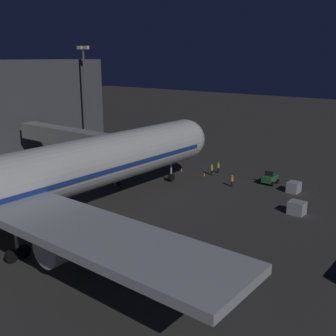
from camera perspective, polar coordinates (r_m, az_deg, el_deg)
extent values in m
plane|color=#383533|center=(47.52, -15.35, -7.51)|extent=(320.00, 320.00, 0.00)
sphere|color=silver|center=(62.45, 2.42, 4.02)|extent=(5.85, 5.85, 5.85)
cube|color=black|center=(60.85, 1.43, 4.73)|extent=(3.28, 1.40, 0.90)
cylinder|color=#B7BABF|center=(36.59, -13.15, -9.65)|extent=(3.07, 5.60, 3.07)
cylinder|color=black|center=(38.20, -9.85, -8.38)|extent=(2.61, 0.15, 2.61)
cylinder|color=#B7BABF|center=(60.52, 0.43, 0.26)|extent=(0.28, 0.28, 2.26)
cylinder|color=black|center=(60.98, 0.43, -1.31)|extent=(0.45, 1.20, 1.20)
cylinder|color=#B7BABF|center=(39.82, -20.24, -8.81)|extent=(0.28, 0.28, 2.26)
cylinder|color=black|center=(40.82, -19.24, -10.78)|extent=(0.45, 1.20, 1.20)
cylinder|color=black|center=(40.23, -20.81, -11.32)|extent=(0.45, 1.20, 1.20)
cube|color=#9E9E99|center=(65.82, -13.48, 4.19)|extent=(21.91, 2.60, 2.50)
cube|color=#9E9E99|center=(57.72, -6.70, 3.01)|extent=(3.20, 3.40, 3.00)
cube|color=black|center=(56.76, -5.70, 2.83)|extent=(0.70, 3.20, 2.70)
cylinder|color=#B7BABF|center=(59.25, -7.28, -0.22)|extent=(0.56, 0.56, 4.59)
cylinder|color=black|center=(59.39, -6.81, -2.18)|extent=(0.25, 0.60, 0.60)
cylinder|color=black|center=(60.22, -7.61, -1.96)|extent=(0.25, 0.60, 0.60)
cylinder|color=#59595E|center=(81.13, -11.29, 8.99)|extent=(0.40, 0.40, 19.20)
cube|color=#F9EFC6|center=(80.04, -11.23, 15.99)|extent=(1.10, 0.50, 0.60)
cube|color=#F9EFC6|center=(81.41, -12.09, 15.93)|extent=(1.10, 0.50, 0.60)
cube|color=#287038|center=(61.56, 13.87, -1.41)|extent=(1.50, 2.57, 0.90)
cube|color=black|center=(61.01, 13.76, -0.77)|extent=(1.20, 0.20, 0.70)
cylinder|color=black|center=(62.17, 14.87, -1.75)|extent=(0.24, 0.70, 0.70)
cylinder|color=black|center=(62.80, 13.52, -1.49)|extent=(0.24, 0.70, 0.70)
cylinder|color=black|center=(60.59, 14.18, -2.14)|extent=(0.24, 0.70, 0.70)
cylinder|color=black|center=(61.23, 12.80, -1.87)|extent=(0.24, 0.70, 0.70)
cube|color=#B7BABF|center=(50.77, 17.35, -5.26)|extent=(1.84, 1.60, 1.53)
cube|color=#B7BABF|center=(58.63, 16.96, -2.54)|extent=(1.51, 1.82, 1.45)
cylinder|color=black|center=(65.95, 6.92, -0.32)|extent=(0.28, 0.28, 0.84)
cylinder|color=yellow|center=(65.76, 6.94, 0.30)|extent=(0.40, 0.40, 0.62)
sphere|color=tan|center=(65.65, 6.95, 0.66)|extent=(0.24, 0.24, 0.24)
sphere|color=yellow|center=(65.64, 6.95, 0.70)|extent=(0.23, 0.23, 0.23)
cylinder|color=black|center=(59.22, 8.79, -2.19)|extent=(0.28, 0.28, 0.83)
cylinder|color=yellow|center=(59.01, 8.82, -1.54)|extent=(0.40, 0.40, 0.57)
sphere|color=tan|center=(58.90, 8.84, -1.16)|extent=(0.24, 0.24, 0.24)
sphere|color=white|center=(58.89, 8.84, -1.11)|extent=(0.23, 0.23, 0.23)
cylinder|color=black|center=(64.52, 6.03, -0.65)|extent=(0.28, 0.28, 0.81)
cylinder|color=yellow|center=(64.32, 6.05, -0.03)|extent=(0.40, 0.40, 0.65)
sphere|color=tan|center=(64.21, 6.06, 0.35)|extent=(0.24, 0.24, 0.24)
sphere|color=white|center=(64.20, 6.06, 0.40)|extent=(0.23, 0.23, 0.23)
cone|color=orange|center=(64.14, 5.01, -0.84)|extent=(0.36, 0.36, 0.55)
cone|color=orange|center=(66.56, 1.85, -0.20)|extent=(0.36, 0.36, 0.55)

